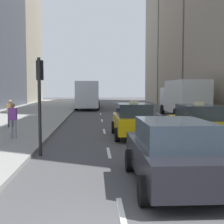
# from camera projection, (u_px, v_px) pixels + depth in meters

# --- Properties ---
(sidewalk_left) EXTENTS (8.00, 66.00, 0.15)m
(sidewalk_left) POSITION_uv_depth(u_px,v_px,m) (31.00, 113.00, 30.59)
(sidewalk_left) COLOR gray
(sidewalk_left) RESTS_ON ground
(lane_markings) EXTENTS (5.72, 56.00, 0.01)m
(lane_markings) POSITION_uv_depth(u_px,v_px,m) (133.00, 117.00, 27.13)
(lane_markings) COLOR white
(lane_markings) RESTS_ON ground
(taxi_lead) EXTENTS (2.02, 4.40, 1.87)m
(taxi_lead) POSITION_uv_depth(u_px,v_px,m) (197.00, 123.00, 14.43)
(taxi_lead) COLOR yellow
(taxi_lead) RESTS_ON ground
(taxi_second) EXTENTS (2.02, 4.40, 1.87)m
(taxi_second) POSITION_uv_depth(u_px,v_px,m) (133.00, 120.00, 15.84)
(taxi_second) COLOR yellow
(taxi_second) RESTS_ON ground
(sedan_black_near) EXTENTS (2.02, 4.51, 1.71)m
(sedan_black_near) POSITION_uv_depth(u_px,v_px,m) (171.00, 152.00, 7.90)
(sedan_black_near) COLOR black
(sedan_black_near) RESTS_ON ground
(city_bus) EXTENTS (2.80, 11.61, 3.25)m
(city_bus) POSITION_uv_depth(u_px,v_px,m) (88.00, 94.00, 38.51)
(city_bus) COLOR silver
(city_bus) RESTS_ON ground
(box_truck) EXTENTS (2.58, 8.40, 3.15)m
(box_truck) POSITION_uv_depth(u_px,v_px,m) (183.00, 97.00, 26.70)
(box_truck) COLOR silver
(box_truck) RESTS_ON ground
(pedestrian_mid_block) EXTENTS (0.36, 0.22, 1.65)m
(pedestrian_mid_block) POSITION_uv_depth(u_px,v_px,m) (13.00, 119.00, 14.53)
(pedestrian_mid_block) COLOR gray
(pedestrian_mid_block) RESTS_ON sidewalk_left
(pedestrian_far_walking) EXTENTS (0.36, 0.22, 1.65)m
(pedestrian_far_walking) POSITION_uv_depth(u_px,v_px,m) (10.00, 112.00, 18.69)
(pedestrian_far_walking) COLOR #383D51
(pedestrian_far_walking) RESTS_ON sidewalk_left
(traffic_light_pole) EXTENTS (0.24, 0.42, 3.60)m
(traffic_light_pole) POSITION_uv_depth(u_px,v_px,m) (40.00, 90.00, 11.42)
(traffic_light_pole) COLOR black
(traffic_light_pole) RESTS_ON ground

